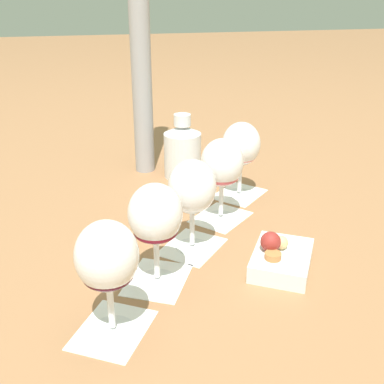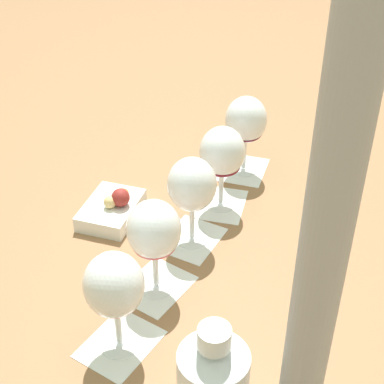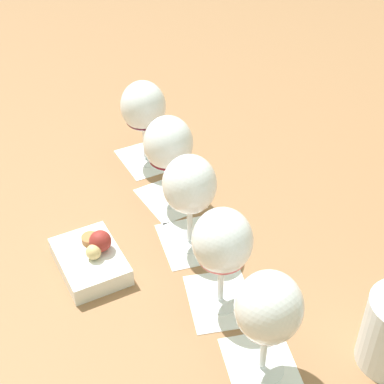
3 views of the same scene
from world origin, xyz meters
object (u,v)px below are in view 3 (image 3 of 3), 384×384
Objects in this scene: wine_glass_0 at (268,312)px; wine_glass_1 at (222,245)px; wine_glass_4 at (143,110)px; wine_glass_3 at (168,147)px; snack_dish at (91,259)px; wine_glass_2 at (190,188)px.

wine_glass_0 is 0.13m from wine_glass_1.
wine_glass_3 is at bearing -126.42° from wine_glass_4.
snack_dish is (0.03, 0.32, -0.10)m from wine_glass_0.
wine_glass_2 is at bearing -37.47° from snack_dish.
wine_glass_2 is at bearing 53.06° from wine_glass_0.
wine_glass_1 is 1.00× the size of wine_glass_2.
wine_glass_0 is 1.00× the size of wine_glass_4.
wine_glass_4 is 1.05× the size of snack_dish.
wine_glass_2 is (0.16, 0.21, 0.00)m from wine_glass_0.
wine_glass_1 is 0.26m from wine_glass_3.
wine_glass_1 is 0.40m from wine_glass_4.
snack_dish is at bearing -161.05° from wine_glass_4.
wine_glass_0 and wine_glass_1 have the same top height.
wine_glass_0 is 1.05× the size of snack_dish.
wine_glass_4 is at bearing 51.48° from wine_glass_2.
wine_glass_1 is at bearing -77.27° from snack_dish.
wine_glass_0 is at bearing -95.06° from snack_dish.
wine_glass_3 is at bearing 51.82° from wine_glass_0.
wine_glass_0 is 1.00× the size of wine_glass_2.
wine_glass_0 and wine_glass_4 have the same top height.
snack_dish is (-0.05, 0.21, -0.10)m from wine_glass_1.
wine_glass_1 is at bearing -129.78° from wine_glass_3.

